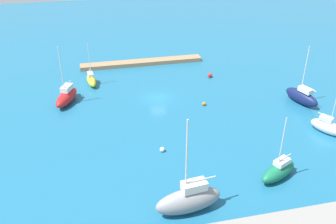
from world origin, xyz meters
name	(u,v)px	position (x,y,z in m)	size (l,w,h in m)	color
water	(158,98)	(0.00, 0.00, 0.00)	(160.00, 160.00, 0.00)	#1E668C
pier_dock	(142,63)	(0.24, -15.79, 0.41)	(25.03, 2.44, 0.81)	#997A56
sailboat_red_east_end	(67,96)	(15.09, -1.61, 1.19)	(4.62, 6.90, 9.90)	red
sailboat_green_off_beacon	(279,171)	(-9.89, 23.97, 1.04)	(5.92, 4.15, 8.46)	#19724C
sailboat_white_west_end	(327,127)	(-21.57, 16.21, 1.05)	(4.06, 5.18, 7.83)	white
sailboat_navy_by_breakwater	(302,96)	(-22.81, 7.05, 1.25)	(3.82, 6.79, 9.79)	#141E4C
sailboat_yellow_center_basin	(91,80)	(10.80, -8.06, 0.93)	(2.12, 5.13, 7.86)	yellow
sailboat_gray_inner_mooring	(189,199)	(2.04, 26.90, 1.56)	(7.50, 3.08, 11.44)	gray
mooring_buoy_white	(162,149)	(2.55, 15.58, 0.34)	(0.68, 0.68, 0.68)	white
mooring_buoy_orange	(204,104)	(-6.88, 4.28, 0.30)	(0.60, 0.60, 0.60)	orange
mooring_buoy_red	(210,75)	(-11.45, -6.40, 0.42)	(0.85, 0.85, 0.85)	red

